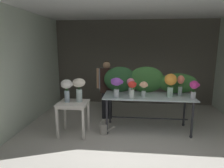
{
  "coord_description": "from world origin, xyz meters",
  "views": [
    {
      "loc": [
        -0.07,
        -2.85,
        2.04
      ],
      "look_at": [
        -0.51,
        1.44,
        1.18
      ],
      "focal_mm": 30.89,
      "sensor_mm": 36.0,
      "label": 1
    }
  ],
  "objects_px": {
    "florist": "(107,84)",
    "watering_can": "(104,129)",
    "vase_sunset_peonies": "(171,82)",
    "side_table_white": "(73,107)",
    "vase_peach_stock": "(144,87)",
    "vase_violet_lilies": "(117,85)",
    "vase_white_roses_tall": "(67,87)",
    "vase_magenta_freesia": "(194,88)",
    "vase_rosy_snapdragons": "(131,85)",
    "display_table_glass": "(148,101)",
    "vase_scarlet_carnations": "(132,88)",
    "vase_cream_lisianthus_tall": "(79,87)",
    "vase_coral_anemones": "(181,84)"
  },
  "relations": [
    {
      "from": "side_table_white",
      "to": "vase_rosy_snapdragons",
      "type": "xyz_separation_m",
      "value": [
        1.29,
        0.44,
        0.46
      ]
    },
    {
      "from": "side_table_white",
      "to": "vase_white_roses_tall",
      "type": "bearing_deg",
      "value": -179.63
    },
    {
      "from": "vase_rosy_snapdragons",
      "to": "vase_magenta_freesia",
      "type": "bearing_deg",
      "value": -8.59
    },
    {
      "from": "vase_sunset_peonies",
      "to": "vase_coral_anemones",
      "type": "xyz_separation_m",
      "value": [
        0.26,
        0.14,
        -0.06
      ]
    },
    {
      "from": "florist",
      "to": "vase_rosy_snapdragons",
      "type": "xyz_separation_m",
      "value": [
        0.66,
        -0.63,
        0.12
      ]
    },
    {
      "from": "vase_rosy_snapdragons",
      "to": "vase_coral_anemones",
      "type": "xyz_separation_m",
      "value": [
        1.17,
        0.04,
        0.04
      ]
    },
    {
      "from": "vase_peach_stock",
      "to": "vase_magenta_freesia",
      "type": "distance_m",
      "value": 1.1
    },
    {
      "from": "side_table_white",
      "to": "vase_cream_lisianthus_tall",
      "type": "height_order",
      "value": "vase_cream_lisianthus_tall"
    },
    {
      "from": "vase_magenta_freesia",
      "to": "vase_scarlet_carnations",
      "type": "xyz_separation_m",
      "value": [
        -1.36,
        -0.13,
        -0.0
      ]
    },
    {
      "from": "vase_magenta_freesia",
      "to": "vase_coral_anemones",
      "type": "bearing_deg",
      "value": 133.09
    },
    {
      "from": "vase_sunset_peonies",
      "to": "vase_violet_lilies",
      "type": "bearing_deg",
      "value": -172.19
    },
    {
      "from": "vase_rosy_snapdragons",
      "to": "vase_violet_lilies",
      "type": "bearing_deg",
      "value": -139.86
    },
    {
      "from": "vase_white_roses_tall",
      "to": "vase_violet_lilies",
      "type": "bearing_deg",
      "value": 9.07
    },
    {
      "from": "watering_can",
      "to": "vase_peach_stock",
      "type": "bearing_deg",
      "value": 11.89
    },
    {
      "from": "vase_rosy_snapdragons",
      "to": "display_table_glass",
      "type": "bearing_deg",
      "value": -3.05
    },
    {
      "from": "vase_sunset_peonies",
      "to": "vase_magenta_freesia",
      "type": "relative_size",
      "value": 1.32
    },
    {
      "from": "display_table_glass",
      "to": "vase_scarlet_carnations",
      "type": "distance_m",
      "value": 0.62
    },
    {
      "from": "vase_sunset_peonies",
      "to": "vase_rosy_snapdragons",
      "type": "distance_m",
      "value": 0.92
    },
    {
      "from": "vase_sunset_peonies",
      "to": "vase_cream_lisianthus_tall",
      "type": "xyz_separation_m",
      "value": [
        -2.07,
        -0.28,
        -0.1
      ]
    },
    {
      "from": "vase_sunset_peonies",
      "to": "watering_can",
      "type": "xyz_separation_m",
      "value": [
        -1.51,
        -0.26,
        -1.09
      ]
    },
    {
      "from": "side_table_white",
      "to": "watering_can",
      "type": "bearing_deg",
      "value": 6.85
    },
    {
      "from": "vase_white_roses_tall",
      "to": "watering_can",
      "type": "distance_m",
      "value": 1.29
    },
    {
      "from": "vase_cream_lisianthus_tall",
      "to": "side_table_white",
      "type": "bearing_deg",
      "value": -155.95
    },
    {
      "from": "side_table_white",
      "to": "vase_scarlet_carnations",
      "type": "xyz_separation_m",
      "value": [
        1.33,
        0.1,
        0.45
      ]
    },
    {
      "from": "florist",
      "to": "display_table_glass",
      "type": "bearing_deg",
      "value": -31.01
    },
    {
      "from": "vase_rosy_snapdragons",
      "to": "vase_coral_anemones",
      "type": "distance_m",
      "value": 1.17
    },
    {
      "from": "side_table_white",
      "to": "vase_rosy_snapdragons",
      "type": "height_order",
      "value": "vase_rosy_snapdragons"
    },
    {
      "from": "side_table_white",
      "to": "vase_magenta_freesia",
      "type": "xyz_separation_m",
      "value": [
        2.69,
        0.23,
        0.46
      ]
    },
    {
      "from": "vase_sunset_peonies",
      "to": "vase_coral_anemones",
      "type": "distance_m",
      "value": 0.3
    },
    {
      "from": "display_table_glass",
      "to": "vase_cream_lisianthus_tall",
      "type": "relative_size",
      "value": 3.9
    },
    {
      "from": "watering_can",
      "to": "vase_magenta_freesia",
      "type": "bearing_deg",
      "value": 4.24
    },
    {
      "from": "side_table_white",
      "to": "watering_can",
      "type": "distance_m",
      "value": 0.88
    },
    {
      "from": "vase_peach_stock",
      "to": "watering_can",
      "type": "xyz_separation_m",
      "value": [
        -0.91,
        -0.19,
        -0.97
      ]
    },
    {
      "from": "florist",
      "to": "side_table_white",
      "type": "bearing_deg",
      "value": -120.59
    },
    {
      "from": "florist",
      "to": "vase_coral_anemones",
      "type": "height_order",
      "value": "florist"
    },
    {
      "from": "vase_scarlet_carnations",
      "to": "vase_peach_stock",
      "type": "bearing_deg",
      "value": 32.93
    },
    {
      "from": "vase_peach_stock",
      "to": "vase_violet_lilies",
      "type": "height_order",
      "value": "vase_violet_lilies"
    },
    {
      "from": "vase_scarlet_carnations",
      "to": "vase_white_roses_tall",
      "type": "relative_size",
      "value": 0.76
    },
    {
      "from": "display_table_glass",
      "to": "vase_violet_lilies",
      "type": "relative_size",
      "value": 4.63
    },
    {
      "from": "side_table_white",
      "to": "vase_violet_lilies",
      "type": "height_order",
      "value": "vase_violet_lilies"
    },
    {
      "from": "display_table_glass",
      "to": "vase_rosy_snapdragons",
      "type": "xyz_separation_m",
      "value": [
        -0.42,
        0.02,
        0.38
      ]
    },
    {
      "from": "vase_magenta_freesia",
      "to": "vase_cream_lisianthus_tall",
      "type": "distance_m",
      "value": 2.56
    },
    {
      "from": "vase_white_roses_tall",
      "to": "vase_coral_anemones",
      "type": "bearing_deg",
      "value": 10.5
    },
    {
      "from": "display_table_glass",
      "to": "watering_can",
      "type": "relative_size",
      "value": 5.98
    },
    {
      "from": "display_table_glass",
      "to": "vase_cream_lisianthus_tall",
      "type": "bearing_deg",
      "value": -167.15
    },
    {
      "from": "vase_white_roses_tall",
      "to": "vase_magenta_freesia",
      "type": "bearing_deg",
      "value": 4.7
    },
    {
      "from": "vase_scarlet_carnations",
      "to": "vase_coral_anemones",
      "type": "height_order",
      "value": "vase_coral_anemones"
    },
    {
      "from": "watering_can",
      "to": "vase_white_roses_tall",
      "type": "bearing_deg",
      "value": -174.17
    },
    {
      "from": "florist",
      "to": "watering_can",
      "type": "distance_m",
      "value": 1.32
    },
    {
      "from": "vase_peach_stock",
      "to": "vase_scarlet_carnations",
      "type": "bearing_deg",
      "value": -147.07
    }
  ]
}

